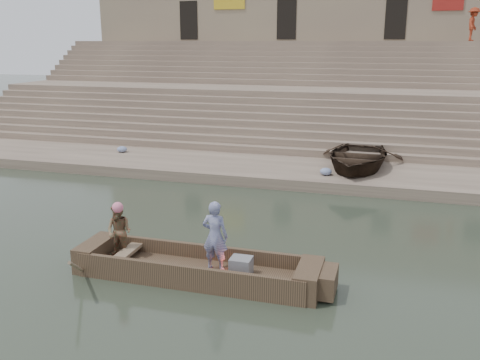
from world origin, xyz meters
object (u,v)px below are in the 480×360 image
at_px(beached_rowboat, 357,156).
at_px(pedestrian, 473,24).
at_px(television, 241,266).
at_px(main_rowboat, 196,273).
at_px(standing_man, 215,236).
at_px(rowing_man, 119,232).

distance_m(beached_rowboat, pedestrian, 15.07).
relative_size(television, pedestrian, 0.25).
distance_m(main_rowboat, pedestrian, 25.25).
height_order(television, pedestrian, pedestrian).
height_order(main_rowboat, standing_man, standing_man).
relative_size(main_rowboat, television, 10.87).
distance_m(standing_man, beached_rowboat, 10.23).
bearing_deg(main_rowboat, beached_rowboat, 74.43).
bearing_deg(standing_man, television, 173.75).
bearing_deg(rowing_man, main_rowboat, 0.84).
bearing_deg(standing_man, main_rowboat, 13.67).
bearing_deg(pedestrian, rowing_man, 171.73).
bearing_deg(television, beached_rowboat, 80.09).
relative_size(standing_man, rowing_man, 1.24).
xyz_separation_m(main_rowboat, television, (1.04, -0.00, 0.31)).
xyz_separation_m(standing_man, pedestrian, (7.59, 23.08, 5.10)).
distance_m(rowing_man, pedestrian, 25.67).
height_order(standing_man, pedestrian, pedestrian).
xyz_separation_m(television, beached_rowboat, (1.75, 10.04, 0.46)).
distance_m(main_rowboat, rowing_man, 2.10).
xyz_separation_m(main_rowboat, beached_rowboat, (2.80, 10.04, 0.77)).
bearing_deg(television, rowing_man, 177.94).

